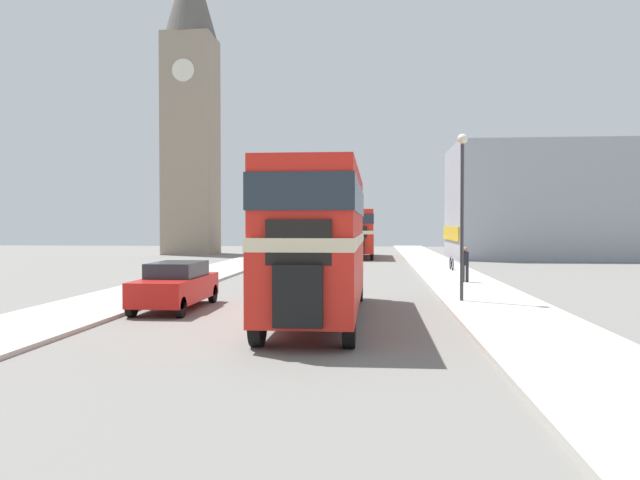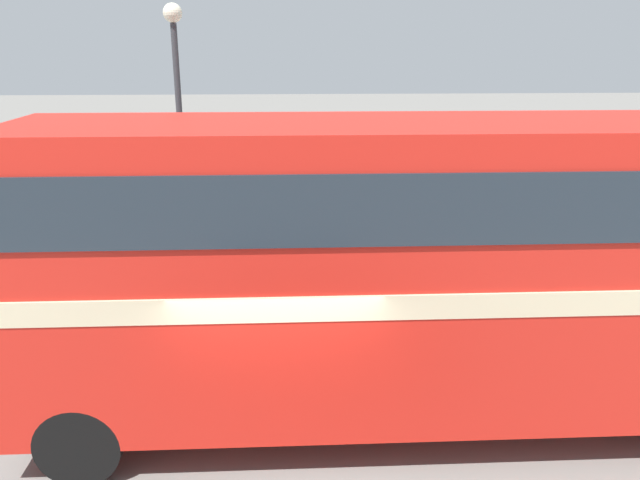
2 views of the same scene
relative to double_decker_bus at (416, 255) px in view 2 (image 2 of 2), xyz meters
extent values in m
plane|color=slate|center=(-0.99, 1.86, -2.58)|extent=(120.00, 120.00, 0.00)
cube|color=#B7B2A8|center=(5.76, 1.86, -2.52)|extent=(3.50, 120.00, 0.12)
cube|color=red|center=(0.00, 0.02, -1.23)|extent=(2.38, 10.55, 1.69)
cube|color=beige|center=(0.00, 0.02, -0.23)|extent=(2.41, 10.60, 0.31)
cube|color=red|center=(0.00, 0.02, 0.84)|extent=(2.34, 10.34, 1.84)
cube|color=#232D38|center=(0.00, 0.02, 0.94)|extent=(2.41, 10.44, 0.83)
cylinder|color=black|center=(-1.05, 4.33, -2.05)|extent=(0.28, 1.07, 1.07)
cylinder|color=black|center=(1.05, 4.33, -2.05)|extent=(0.28, 1.07, 1.07)
cylinder|color=#38383D|center=(4.68, 3.81, 0.29)|extent=(0.12, 0.12, 5.50)
sphere|color=#EFEACC|center=(4.68, 3.81, 3.22)|extent=(0.36, 0.36, 0.36)
camera|label=1|loc=(1.63, -18.45, 0.21)|focal=35.00mm
camera|label=2|loc=(-7.78, 1.67, 2.72)|focal=35.00mm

